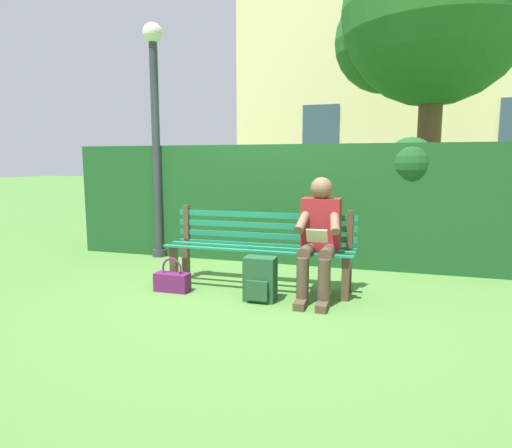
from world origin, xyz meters
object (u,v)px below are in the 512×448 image
object	(u,v)px
person_seated	(319,234)
handbag	(172,281)
backpack	(260,279)
park_bench	(261,246)
tree	(426,18)
lamp_post	(155,123)

from	to	relation	value
person_seated	handbag	distance (m)	1.58
person_seated	backpack	bearing A→B (deg)	29.22
park_bench	tree	size ratio (longest dim) A/B	0.39
backpack	tree	bearing A→B (deg)	-113.33
person_seated	backpack	xyz separation A→B (m)	(0.52, 0.29, -0.42)
tree	backpack	bearing A→B (deg)	66.67
park_bench	backpack	distance (m)	0.54
park_bench	backpack	world-z (taller)	park_bench
park_bench	tree	bearing A→B (deg)	-118.05
handbag	park_bench	bearing A→B (deg)	-152.59
tree	lamp_post	xyz separation A→B (m)	(3.54, 2.19, -1.69)
tree	person_seated	bearing A→B (deg)	72.42
person_seated	handbag	xyz separation A→B (m)	(1.47, 0.26, -0.52)
tree	handbag	distance (m)	5.65
tree	backpack	size ratio (longest dim) A/B	11.79
backpack	handbag	world-z (taller)	backpack
park_bench	handbag	size ratio (longest dim) A/B	5.52
backpack	park_bench	bearing A→B (deg)	-74.41
handbag	backpack	bearing A→B (deg)	178.01
backpack	handbag	bearing A→B (deg)	-1.99
tree	handbag	size ratio (longest dim) A/B	14.04
tree	handbag	xyz separation A→B (m)	(2.56, 3.68, -3.44)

